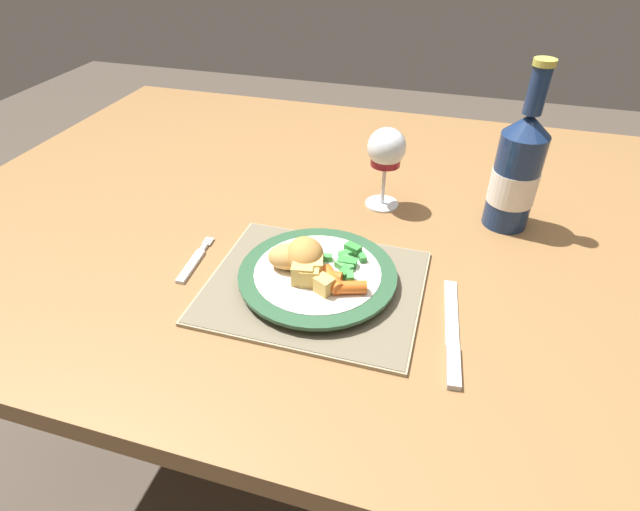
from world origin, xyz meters
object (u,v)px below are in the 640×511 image
at_px(dinner_plate, 318,276).
at_px(wine_glass, 386,152).
at_px(dining_table, 340,241).
at_px(table_knife, 452,339).
at_px(fork, 194,262).
at_px(bottle, 516,172).

xyz_separation_m(dinner_plate, wine_glass, (0.05, 0.26, 0.09)).
distance_m(dining_table, table_knife, 0.37).
bearing_deg(table_knife, wine_glass, 115.80).
distance_m(dinner_plate, table_knife, 0.22).
xyz_separation_m(dining_table, dinner_plate, (0.02, -0.22, 0.09)).
height_order(fork, table_knife, table_knife).
distance_m(fork, wine_glass, 0.39).
relative_size(dining_table, table_knife, 7.27).
distance_m(fork, table_knife, 0.42).
bearing_deg(dinner_plate, table_knife, -16.47).
height_order(dinner_plate, fork, dinner_plate).
distance_m(dining_table, dinner_plate, 0.24).
xyz_separation_m(dining_table, bottle, (0.30, 0.04, 0.18)).
relative_size(fork, wine_glass, 0.81).
height_order(dining_table, dinner_plate, dinner_plate).
distance_m(dinner_plate, fork, 0.21).
bearing_deg(bottle, table_knife, -101.67).
height_order(dinner_plate, table_knife, dinner_plate).
distance_m(dinner_plate, bottle, 0.39).
xyz_separation_m(dinner_plate, table_knife, (0.21, -0.06, -0.01)).
bearing_deg(dinner_plate, wine_glass, 79.27).
relative_size(table_knife, wine_glass, 1.36).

